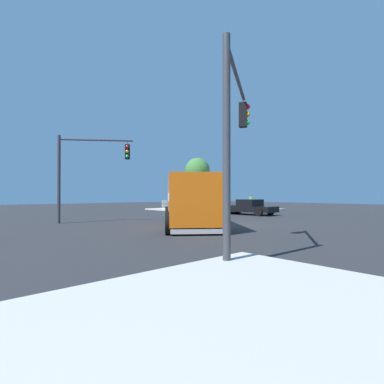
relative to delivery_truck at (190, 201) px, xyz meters
name	(u,v)px	position (x,y,z in m)	size (l,w,h in m)	color
ground_plane	(223,225)	(-2.33, 0.41, -1.47)	(100.00, 100.00, 0.00)	#2B2B2D
sidewalk_corner_near	(215,209)	(-14.89, -12.16, -1.40)	(11.85, 11.85, 0.14)	beige
delivery_truck	(190,201)	(0.00, 0.00, 0.00)	(7.01, 8.07, 2.79)	orange
traffic_light_primary	(84,165)	(3.49, -6.11, 2.21)	(3.86, 2.79, 5.53)	#38383D
traffic_light_secondary	(235,123)	(4.19, 6.67, 2.49)	(4.01, 2.62, 5.74)	#38383D
pickup_black	(248,207)	(-10.65, -4.05, -0.74)	(2.56, 5.33, 1.38)	black
pedestrian_near_corner	(251,201)	(-17.34, -8.66, -0.35)	(0.23, 0.53, 1.71)	black
picket_fence_run	(184,204)	(-14.89, -17.84, -0.85)	(7.12, 0.05, 0.95)	white
shade_tree_near	(197,170)	(-15.61, -15.90, 3.49)	(3.23, 3.23, 6.46)	brown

